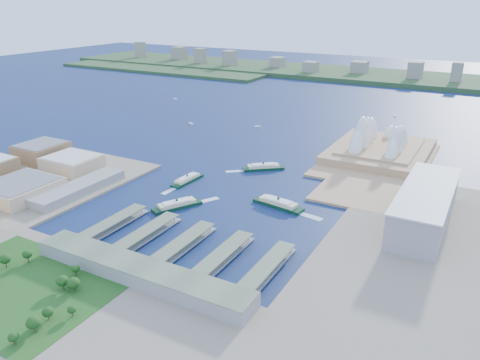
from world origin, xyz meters
The scene contains 19 objects.
ground centered at (0.00, 0.00, 0.00)m, with size 3000.00×3000.00×0.00m, color #0E1942.
south_land centered at (0.00, -210.00, 1.50)m, with size 720.00×180.00×3.00m, color gray.
east_land centered at (240.00, -50.00, 1.50)m, with size 240.00×500.00×3.00m, color gray.
peninsula centered at (107.50, 260.00, 1.50)m, with size 135.00×220.00×3.00m, color tan.
far_shore centered at (0.00, 980.00, 6.00)m, with size 2200.00×260.00×12.00m, color #2D4926.
opera_house centered at (105.00, 280.00, 32.00)m, with size 134.00×180.00×58.00m, color white, non-canonical shape.
toaster_building centered at (195.00, 80.00, 20.50)m, with size 45.00×155.00×35.00m, color gray.
ferry_wharves centered at (14.00, -75.00, 4.65)m, with size 184.00×90.00×9.30m, color #58644B, non-canonical shape.
terminal_building centered at (15.00, -135.00, 9.00)m, with size 200.00×28.00×12.00m, color gray.
park centered at (-60.00, -190.00, 11.00)m, with size 150.00×110.00×16.00m, color #194714, non-canonical shape.
far_skyline centered at (0.00, 960.00, 39.50)m, with size 1900.00×140.00×55.00m, color gray, non-canonical shape.
ferry_a centered at (-78.88, 63.42, 4.78)m, with size 12.86×50.51×9.55m, color #0C331B, non-canonical shape.
ferry_b centered at (-16.48, 148.84, 5.16)m, with size 13.89×54.57×10.32m, color #0C331B, non-canonical shape.
ferry_c centered at (-44.50, -5.16, 5.22)m, with size 14.05×55.21×10.44m, color #0C331B, non-canonical shape.
ferry_d centered at (50.15, 50.84, 5.51)m, with size 14.83×58.26×11.02m, color #0C331B, non-canonical shape.
boat_a centered at (-238.16, 301.23, 1.27)m, with size 3.30×13.20×2.55m, color white, non-canonical shape.
boat_b centered at (-122.71, 339.50, 1.41)m, with size 3.67×10.48×2.83m, color white, non-canonical shape.
boat_d centered at (-393.73, 465.16, 1.22)m, with size 3.17×14.49×2.44m, color white, non-canonical shape.
boat_e centered at (72.83, 538.70, 1.39)m, with size 3.59×11.29×2.77m, color white, non-canonical shape.
Camera 1 is at (239.08, -375.43, 212.17)m, focal length 35.00 mm.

